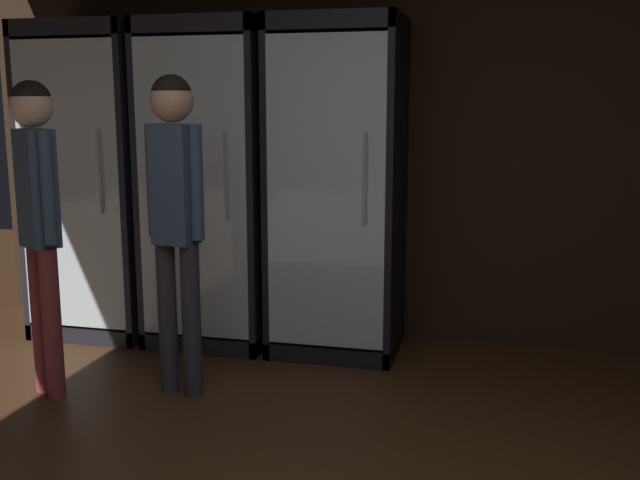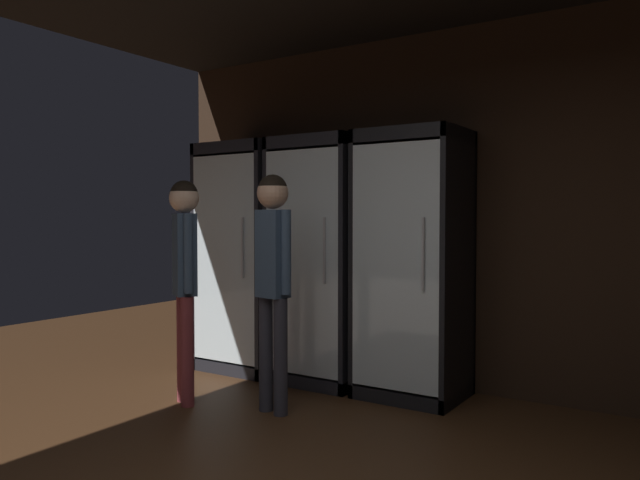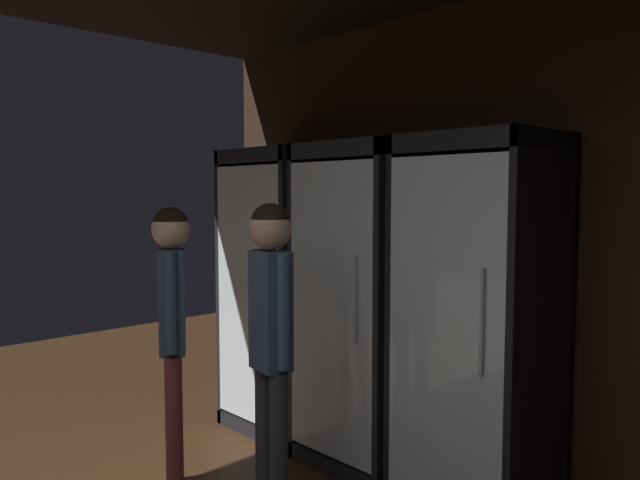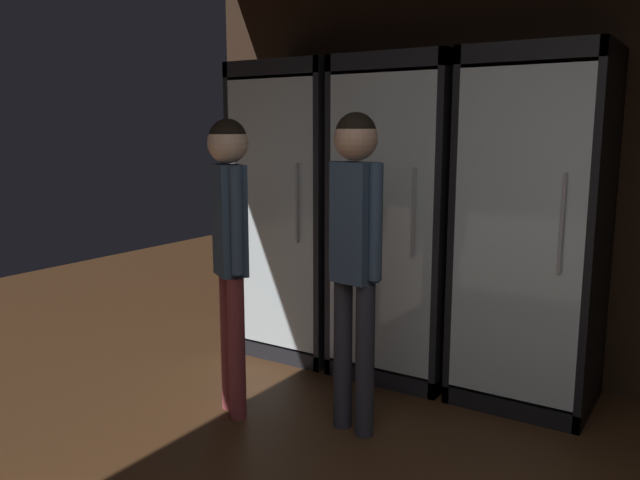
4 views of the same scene
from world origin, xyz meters
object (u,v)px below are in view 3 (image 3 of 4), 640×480
object	(u,v)px
cooler_center	(483,326)
shopper_far	(172,309)
cooler_far_left	(288,292)
shopper_near	(271,320)
cooler_left	(371,307)

from	to	relation	value
cooler_center	shopper_far	world-z (taller)	cooler_center
cooler_far_left	cooler_center	size ratio (longest dim) A/B	1.00
cooler_far_left	shopper_near	distance (m)	1.34
cooler_far_left	shopper_near	bearing A→B (deg)	-44.21
shopper_far	cooler_far_left	bearing A→B (deg)	105.13
cooler_far_left	cooler_center	bearing A→B (deg)	0.00
shopper_far	shopper_near	bearing A→B (deg)	14.72
cooler_far_left	shopper_far	bearing A→B (deg)	-74.87
cooler_far_left	cooler_left	world-z (taller)	same
cooler_far_left	shopper_far	world-z (taller)	cooler_far_left
cooler_far_left	shopper_far	xyz separation A→B (m)	(0.30, -1.11, 0.06)
cooler_far_left	cooler_left	xyz separation A→B (m)	(0.80, -0.00, -0.00)
cooler_center	shopper_far	bearing A→B (deg)	-139.50
shopper_near	shopper_far	world-z (taller)	shopper_near
cooler_left	shopper_far	size ratio (longest dim) A/B	1.24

